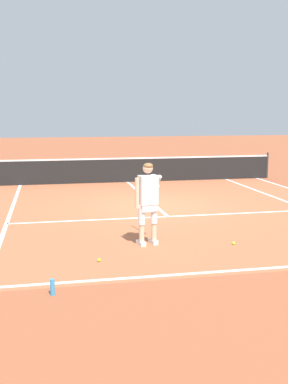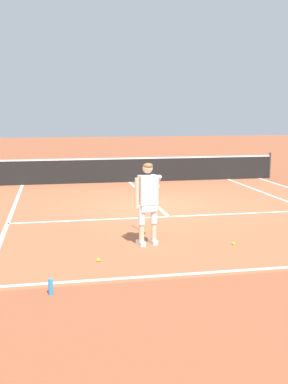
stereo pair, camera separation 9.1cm
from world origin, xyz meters
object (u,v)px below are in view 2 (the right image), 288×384
(tennis_ball_near_feet, at_px, (98,260))
(water_bottle, at_px, (51,287))
(tennis_ball_by_baseline, at_px, (234,244))
(tennis_player, at_px, (148,198))

(tennis_ball_near_feet, height_order, water_bottle, water_bottle)
(tennis_ball_near_feet, distance_m, water_bottle, 1.70)
(tennis_ball_near_feet, bearing_deg, tennis_ball_by_baseline, 11.11)
(tennis_ball_by_baseline, bearing_deg, water_bottle, -151.50)
(tennis_ball_near_feet, xyz_separation_m, water_bottle, (-0.86, -1.46, 0.09))
(tennis_ball_near_feet, bearing_deg, tennis_player, 40.23)
(water_bottle, bearing_deg, tennis_ball_by_baseline, 28.50)
(tennis_player, distance_m, tennis_ball_near_feet, 1.75)
(tennis_ball_by_baseline, distance_m, water_bottle, 4.24)
(tennis_player, height_order, water_bottle, tennis_player)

